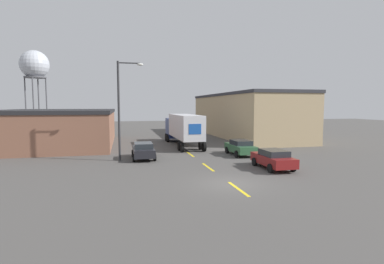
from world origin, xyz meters
name	(u,v)px	position (x,y,z in m)	size (l,w,h in m)	color
ground_plane	(231,183)	(0.00, 0.00, 0.00)	(160.00, 160.00, 0.00)	#4C4947
road_centerline	(208,167)	(0.00, 5.19, 0.00)	(0.20, 16.18, 0.01)	yellow
warehouse_left	(58,128)	(-14.47, 22.23, 2.22)	(13.33, 18.31, 4.42)	brown
warehouse_right	(243,115)	(12.42, 27.86, 3.41)	(9.22, 28.14, 6.81)	tan
semi_truck	(183,127)	(0.57, 18.47, 2.29)	(2.87, 12.56, 3.85)	navy
parked_car_right_near	(273,159)	(4.79, 3.48, 0.80)	(2.06, 4.35, 1.50)	maroon
parked_car_left_far	(143,150)	(-4.79, 10.18, 0.80)	(2.06, 4.35, 1.50)	black
parked_car_right_mid	(240,147)	(4.79, 10.14, 0.80)	(2.06, 4.35, 1.50)	#2D5B38
water_tower	(35,65)	(-26.03, 58.07, 14.12)	(6.36, 6.36, 17.49)	#47474C
street_lamp	(121,104)	(-6.67, 9.66, 5.03)	(2.28, 0.32, 8.79)	#2D2D30
fire_hydrant	(287,160)	(6.68, 4.65, 0.43)	(0.22, 0.22, 0.88)	gold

